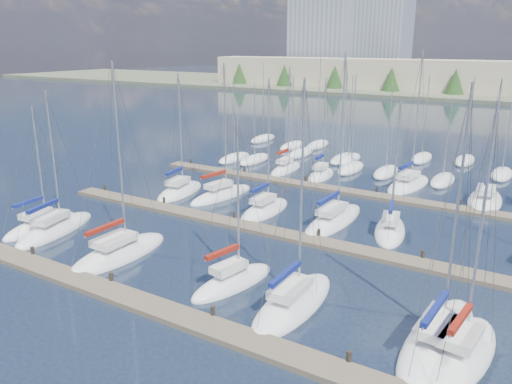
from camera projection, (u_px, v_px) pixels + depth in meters
The scene contains 22 objects.
ground at pixel (413, 144), 76.43m from camera, with size 400.00×400.00×0.00m, color #1E293C.
dock_near at pixel (149, 305), 29.07m from camera, with size 44.00×1.93×1.10m.
dock_mid at pixel (269, 231), 40.49m from camera, with size 44.00×1.93×1.10m.
dock_far at pixel (336, 190), 51.92m from camera, with size 44.00×1.93×1.10m.
sailboat_o at pixel (321, 175), 57.45m from camera, with size 2.87×6.40×11.98m.
sailboat_a at pixel (41, 226), 41.67m from camera, with size 3.01×7.56×10.82m.
sailboat_b at pixel (55, 229), 40.84m from camera, with size 4.72×9.15×12.09m.
sailboat_g at pixel (461, 352), 24.61m from camera, with size 3.54×8.11×13.22m.
sailboat_h at pixel (180, 191), 51.32m from camera, with size 4.16×7.92×12.77m.
sailboat_i at pixel (221, 195), 50.06m from camera, with size 3.51×8.66×13.78m.
sailboat_q at pixel (485, 200), 48.35m from camera, with size 3.58×8.81×12.47m.
sailboat_e at pixel (293, 303), 29.27m from camera, with size 2.93×8.79×13.84m.
sailboat_k at pixel (334, 220), 42.93m from camera, with size 2.94×10.01×14.88m.
sailboat_j at pixel (265, 210), 45.55m from camera, with size 2.75×7.50×12.67m.
sailboat_l at pixel (390, 231), 40.54m from camera, with size 4.05×7.67×11.34m.
sailboat_c at pixel (120, 253), 36.27m from camera, with size 3.27×8.76×14.45m.
sailboat_d at pixel (233, 282), 31.83m from camera, with size 3.43×7.10×11.48m.
sailboat_n at pixel (286, 169), 60.24m from camera, with size 2.46×7.12×12.91m.
sailboat_p at pixel (408, 184), 53.75m from camera, with size 3.91×9.19×14.95m.
sailboat_f at pixel (438, 339), 25.75m from camera, with size 3.37×10.00×13.88m.
distant_boats at pixel (347, 159), 65.28m from camera, with size 36.93×20.75×13.30m.
shoreline at pixel (449, 68), 154.22m from camera, with size 400.00×60.00×38.00m.
Camera 1 is at (18.93, -16.80, 14.85)m, focal length 35.00 mm.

